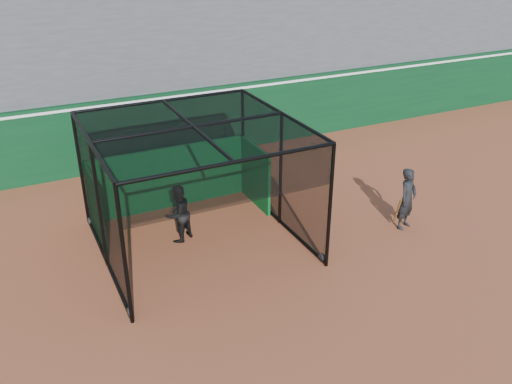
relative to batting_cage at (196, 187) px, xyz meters
name	(u,v)px	position (x,y,z in m)	size (l,w,h in m)	color
ground	(275,281)	(0.99, -2.50, -1.63)	(120.00, 120.00, 0.00)	brown
outfield_wall	(164,125)	(0.99, 6.00, -0.34)	(50.00, 0.50, 2.50)	#093418
grandstand	(128,18)	(0.99, 9.77, 2.85)	(50.00, 7.85, 8.95)	#4C4C4F
batting_cage	(196,187)	(0.00, 0.00, 0.00)	(5.00, 5.01, 3.27)	black
batter	(178,214)	(-0.42, 0.33, -0.83)	(0.78, 0.61, 1.60)	black
on_deck_player	(407,199)	(5.48, -1.78, -0.74)	(0.76, 0.63, 1.78)	black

